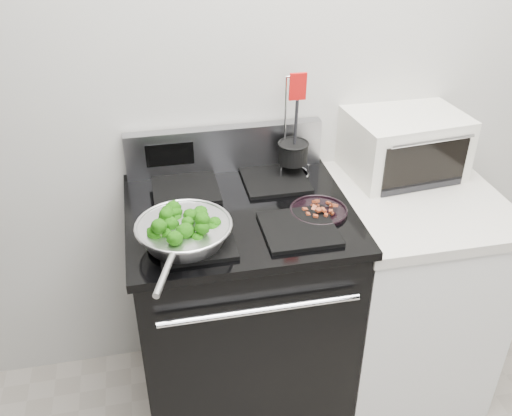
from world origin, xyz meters
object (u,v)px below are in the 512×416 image
object	(u,v)px
skillet	(184,232)
utensil_holder	(293,158)
bacon_plate	(319,208)
toaster_oven	(404,144)
gas_range	(241,308)

from	to	relation	value
skillet	utensil_holder	distance (m)	0.59
bacon_plate	utensil_holder	distance (m)	0.29
bacon_plate	toaster_oven	world-z (taller)	toaster_oven
skillet	bacon_plate	size ratio (longest dim) A/B	2.36
skillet	toaster_oven	distance (m)	0.98
gas_range	skillet	size ratio (longest dim) A/B	2.38
gas_range	bacon_plate	world-z (taller)	gas_range
gas_range	bacon_plate	size ratio (longest dim) A/B	5.61
utensil_holder	toaster_oven	distance (m)	0.45
skillet	utensil_holder	world-z (taller)	utensil_holder
skillet	toaster_oven	bearing A→B (deg)	40.68
skillet	bacon_plate	distance (m)	0.49
gas_range	utensil_holder	world-z (taller)	utensil_holder
utensil_holder	toaster_oven	size ratio (longest dim) A/B	0.90
gas_range	bacon_plate	distance (m)	0.55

